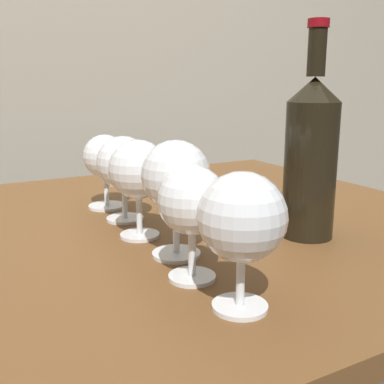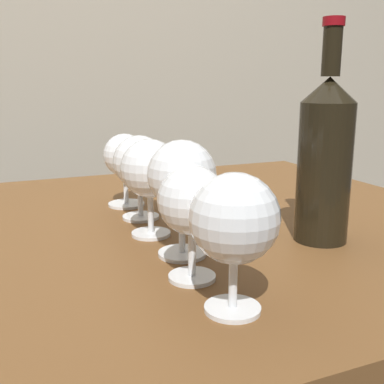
# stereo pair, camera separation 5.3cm
# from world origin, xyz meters

# --- Properties ---
(dining_table) EXTENTS (1.12, 0.89, 0.73)m
(dining_table) POSITION_xyz_m (0.00, 0.00, 0.63)
(dining_table) COLOR brown
(dining_table) RESTS_ON ground_plane
(wine_glass_merlot) EXTENTS (0.09, 0.09, 0.14)m
(wine_glass_merlot) POSITION_xyz_m (-0.01, -0.32, 0.83)
(wine_glass_merlot) COLOR white
(wine_glass_merlot) RESTS_ON dining_table
(wine_glass_amber) EXTENTS (0.08, 0.08, 0.14)m
(wine_glass_amber) POSITION_xyz_m (-0.02, -0.23, 0.83)
(wine_glass_amber) COLOR white
(wine_glass_amber) RESTS_ON dining_table
(wine_glass_cabernet) EXTENTS (0.09, 0.09, 0.16)m
(wine_glass_cabernet) POSITION_xyz_m (-0.00, -0.15, 0.84)
(wine_glass_cabernet) COLOR white
(wine_glass_cabernet) RESTS_ON dining_table
(wine_glass_white) EXTENTS (0.09, 0.09, 0.15)m
(wine_glass_white) POSITION_xyz_m (-0.01, -0.05, 0.83)
(wine_glass_white) COLOR white
(wine_glass_white) RESTS_ON dining_table
(wine_glass_port) EXTENTS (0.09, 0.09, 0.14)m
(wine_glass_port) POSITION_xyz_m (0.00, 0.04, 0.83)
(wine_glass_port) COLOR white
(wine_glass_port) RESTS_ON dining_table
(wine_glass_chardonnay) EXTENTS (0.08, 0.08, 0.14)m
(wine_glass_chardonnay) POSITION_xyz_m (-0.00, 0.13, 0.83)
(wine_glass_chardonnay) COLOR white
(wine_glass_chardonnay) RESTS_ON dining_table
(wine_bottle) EXTENTS (0.08, 0.08, 0.31)m
(wine_bottle) POSITION_xyz_m (0.21, -0.17, 0.86)
(wine_bottle) COLOR black
(wine_bottle) RESTS_ON dining_table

